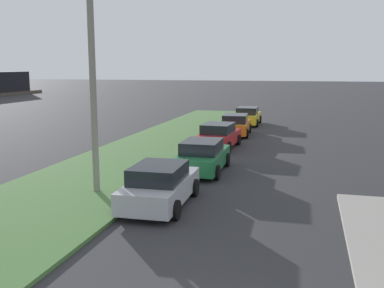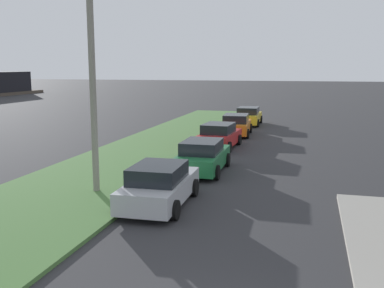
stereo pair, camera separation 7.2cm
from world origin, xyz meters
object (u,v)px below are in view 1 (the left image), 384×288
Objects in this scene: parked_car_silver at (160,185)px; parked_car_green at (202,156)px; parked_car_red at (219,136)px; parked_car_yellow at (248,116)px; parked_car_orange at (235,125)px; streetlight at (101,76)px.

parked_car_silver is 5.27m from parked_car_green.
parked_car_silver and parked_car_green have the same top height.
parked_car_red is at bearing 3.60° from parked_car_green.
parked_car_yellow is (22.54, 0.02, 0.00)m from parked_car_silver.
parked_car_green is at bearing -172.39° from parked_car_red.
parked_car_yellow is at bearing -1.50° from parked_car_silver.
parked_car_orange is 16.49m from streetlight.
streetlight is at bearing 168.21° from parked_car_orange.
streetlight is at bearing 148.24° from parked_car_green.
parked_car_silver is 16.68m from parked_car_orange.
parked_car_green is 6.16m from parked_car_red.
parked_car_green is 17.28m from parked_car_yellow.
streetlight is at bearing 70.69° from parked_car_silver.
parked_car_red is at bearing 178.02° from parked_car_yellow.
parked_car_orange is 1.02× the size of parked_car_yellow.
parked_car_green is (5.26, -0.25, 0.00)m from parked_car_silver.
parked_car_silver is 22.54m from parked_car_yellow.
parked_car_orange is at bearing 1.58° from parked_car_red.
parked_car_yellow is (11.14, -0.21, 0.00)m from parked_car_red.
parked_car_green is 1.00× the size of parked_car_yellow.
parked_car_yellow is 0.58× the size of streetlight.
parked_car_yellow is at bearing -6.32° from streetlight.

